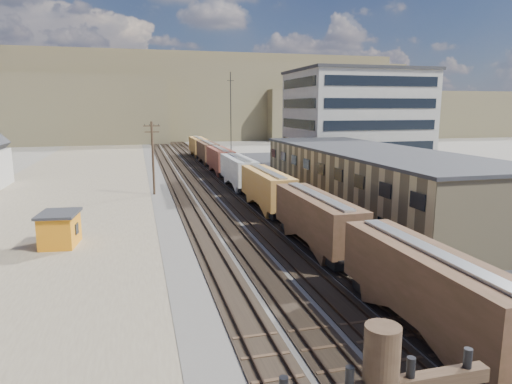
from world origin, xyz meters
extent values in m
plane|color=#6B6356|center=(0.00, 0.00, 0.00)|extent=(300.00, 300.00, 0.00)
cube|color=#4C4742|center=(0.00, 50.00, 0.03)|extent=(18.00, 200.00, 0.06)
cube|color=#6E614C|center=(-20.00, 40.00, 0.01)|extent=(24.00, 180.00, 0.03)
cube|color=#232326|center=(22.00, 35.00, 0.02)|extent=(26.00, 120.00, 0.04)
cube|color=black|center=(-5.00, 50.00, 0.10)|extent=(2.60, 200.00, 0.08)
cube|color=#38281E|center=(-5.72, 50.00, 0.22)|extent=(0.08, 200.00, 0.16)
cube|color=#38281E|center=(-4.28, 50.00, 0.22)|extent=(0.08, 200.00, 0.16)
cube|color=black|center=(-2.00, 50.00, 0.10)|extent=(2.60, 200.00, 0.08)
cube|color=#38281E|center=(-2.72, 50.00, 0.22)|extent=(0.08, 200.00, 0.16)
cube|color=#38281E|center=(-1.28, 50.00, 0.22)|extent=(0.08, 200.00, 0.16)
cube|color=black|center=(1.00, 50.00, 0.10)|extent=(2.60, 200.00, 0.08)
cube|color=#38281E|center=(0.28, 50.00, 0.22)|extent=(0.08, 200.00, 0.16)
cube|color=#38281E|center=(1.72, 50.00, 0.22)|extent=(0.08, 200.00, 0.16)
cube|color=black|center=(3.80, 50.00, 0.10)|extent=(2.60, 200.00, 0.08)
cube|color=#38281E|center=(3.08, 50.00, 0.22)|extent=(0.08, 200.00, 0.16)
cube|color=#38281E|center=(4.52, 50.00, 0.22)|extent=(0.08, 200.00, 0.16)
cube|color=black|center=(3.80, -6.88, 0.75)|extent=(2.20, 2.20, 0.90)
cube|color=black|center=(3.80, 3.27, 0.75)|extent=(2.20, 2.20, 0.90)
cube|color=#432F1C|center=(3.80, -1.80, 2.90)|extent=(3.00, 13.34, 3.40)
cube|color=#B7B7B2|center=(3.80, -1.80, 4.68)|extent=(0.90, 12.32, 0.16)
cube|color=black|center=(3.80, 8.32, 0.75)|extent=(2.20, 2.20, 0.90)
cube|color=black|center=(3.80, 18.47, 0.75)|extent=(2.20, 2.20, 0.90)
cube|color=#432F1C|center=(3.80, 13.40, 2.90)|extent=(3.00, 13.34, 3.40)
cube|color=#B7B7B2|center=(3.80, 13.40, 4.68)|extent=(0.90, 12.32, 0.16)
cube|color=black|center=(3.80, 23.52, 0.75)|extent=(2.20, 2.20, 0.90)
cube|color=black|center=(3.80, 33.67, 0.75)|extent=(2.20, 2.20, 0.90)
cube|color=#BD8032|center=(3.80, 28.60, 2.90)|extent=(3.00, 13.34, 3.40)
cube|color=#B7B7B2|center=(3.80, 28.60, 4.68)|extent=(0.90, 12.32, 0.16)
cube|color=black|center=(3.80, 38.72, 0.75)|extent=(2.20, 2.20, 0.90)
cube|color=black|center=(3.80, 48.87, 0.75)|extent=(2.20, 2.20, 0.90)
cube|color=beige|center=(3.80, 43.80, 2.90)|extent=(3.00, 13.34, 3.40)
cube|color=#B7B7B2|center=(3.80, 43.80, 4.68)|extent=(0.90, 12.33, 0.16)
cube|color=black|center=(3.80, 53.92, 0.75)|extent=(2.20, 2.20, 0.90)
cube|color=black|center=(3.80, 64.07, 0.75)|extent=(2.20, 2.20, 0.90)
cube|color=brown|center=(3.80, 59.00, 2.90)|extent=(3.00, 13.34, 3.40)
cube|color=#B7B7B2|center=(3.80, 59.00, 4.68)|extent=(0.90, 12.32, 0.16)
cube|color=black|center=(3.80, 69.12, 0.75)|extent=(2.20, 2.20, 0.90)
cube|color=black|center=(3.80, 79.27, 0.75)|extent=(2.20, 2.20, 0.90)
cube|color=#432F1C|center=(3.80, 74.20, 2.90)|extent=(3.00, 13.34, 3.40)
cube|color=#B7B7B2|center=(3.80, 74.20, 4.68)|extent=(0.90, 12.32, 0.16)
cube|color=black|center=(3.80, 84.32, 0.75)|extent=(2.20, 2.20, 0.90)
cube|color=black|center=(3.80, 94.47, 0.75)|extent=(2.20, 2.20, 0.90)
cube|color=#BD8032|center=(3.80, 89.40, 2.90)|extent=(3.00, 13.34, 3.40)
cube|color=#B7B7B2|center=(3.80, 89.40, 4.68)|extent=(0.90, 12.32, 0.16)
cube|color=tan|center=(15.00, 25.00, 3.50)|extent=(12.00, 40.00, 7.00)
cube|color=#2D2D30|center=(15.00, 25.00, 7.10)|extent=(12.40, 40.40, 0.30)
cube|color=black|center=(8.95, 25.00, 2.20)|extent=(0.12, 36.00, 1.20)
cube|color=black|center=(8.95, 25.00, 5.20)|extent=(0.12, 36.00, 1.20)
cube|color=#9E998E|center=(28.00, 55.00, 9.00)|extent=(22.00, 18.00, 18.00)
cube|color=#2D2D30|center=(28.00, 55.00, 18.20)|extent=(22.60, 18.60, 0.50)
cube|color=black|center=(16.95, 55.00, 9.00)|extent=(0.12, 16.00, 16.00)
cube|color=black|center=(28.00, 45.95, 9.00)|extent=(20.00, 0.12, 16.00)
cylinder|color=black|center=(-7.90, -18.00, 9.55)|extent=(0.08, 0.08, 0.22)
cylinder|color=#382619|center=(-8.50, 42.00, 5.00)|extent=(0.32, 0.32, 10.00)
cube|color=#382619|center=(-8.50, 42.00, 9.40)|extent=(2.20, 0.14, 0.14)
cube|color=#382619|center=(-8.50, 42.00, 8.60)|extent=(1.90, 0.14, 0.14)
cylinder|color=black|center=(-7.90, 42.00, 9.55)|extent=(0.08, 0.08, 0.22)
cylinder|color=black|center=(6.00, 60.00, 9.00)|extent=(0.16, 0.16, 18.00)
cube|color=black|center=(6.00, 60.00, 16.50)|extent=(1.20, 0.08, 0.08)
cube|color=brown|center=(20.00, 160.00, 14.00)|extent=(140.00, 45.00, 28.00)
cube|color=brown|center=(90.00, 150.00, 9.00)|extent=(110.00, 38.00, 18.00)
cube|color=brown|center=(-10.00, 180.00, 16.00)|extent=(200.00, 60.00, 32.00)
cube|color=orange|center=(-17.33, 19.95, 1.38)|extent=(3.15, 3.97, 2.76)
cube|color=#2D2D30|center=(-17.33, 19.95, 2.85)|extent=(3.56, 4.37, 0.23)
cube|color=black|center=(-15.91, 19.79, 1.47)|extent=(0.19, 0.93, 0.92)
imported|color=navy|center=(20.85, 50.34, 0.77)|extent=(5.80, 5.65, 1.54)
imported|color=silver|center=(31.83, 52.79, 0.77)|extent=(2.97, 4.83, 1.53)
camera|label=1|loc=(-10.49, -21.26, 11.86)|focal=32.00mm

